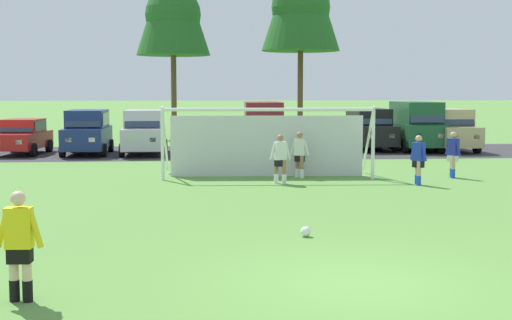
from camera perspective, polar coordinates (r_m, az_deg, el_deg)
The scene contains 18 objects.
ground_plane at distance 26.15m, azimuth 0.86°, elevation -1.14°, with size 400.00×400.00×0.00m, color #598C3D.
parking_lot_strip at distance 35.48m, azimuth -0.66°, elevation 0.65°, with size 52.00×8.40×0.01m, color #333335.
soccer_ball at distance 15.01m, azimuth 4.04°, elevation -5.81°, with size 0.22×0.22×0.22m.
soccer_goal at distance 25.15m, azimuth 0.92°, elevation 1.54°, with size 7.51×2.34×2.57m.
referee at distance 10.89m, azimuth -18.62°, elevation -6.66°, with size 0.73×0.26×1.64m.
player_midfield_center at distance 23.37m, azimuth 1.98°, elevation 0.08°, with size 0.75×0.35×1.64m.
player_defender_far at distance 25.00m, azimuth 3.56°, elevation 0.43°, with size 0.69×0.42×1.64m.
player_winger_left at distance 23.62m, azimuth 13.03°, elevation -0.01°, with size 0.43×0.70×1.64m.
player_winger_right at distance 25.92m, azimuth 15.67°, elevation 0.42°, with size 0.40×0.71×1.64m.
parked_car_slot_far_left at distance 35.97m, azimuth -18.39°, elevation 1.83°, with size 2.29×4.33×1.72m.
parked_car_slot_left at distance 35.08m, azimuth -13.51°, elevation 2.26°, with size 2.17×4.61×2.16m.
parked_car_slot_center_left at distance 34.57m, azimuth -9.05°, elevation 2.29°, with size 2.18×4.62×2.16m.
parked_car_slot_center at distance 34.79m, azimuth -3.42°, elevation 1.98°, with size 2.18×4.27×1.72m.
parked_car_slot_center_right at distance 35.51m, azimuth 0.59°, elevation 2.82°, with size 2.37×4.89×2.52m.
parked_car_slot_right at distance 37.27m, azimuth 9.17°, elevation 2.53°, with size 2.20×4.63×2.16m.
parked_car_slot_far_right at distance 37.29m, azimuth 12.86°, elevation 2.81°, with size 2.33×4.87×2.52m.
parked_car_slot_end at distance 37.40m, azimuth 15.28°, elevation 2.41°, with size 2.24×4.65×2.16m.
tree_left_edge at distance 47.57m, azimuth -6.76°, elevation 12.69°, with size 4.88×4.88×13.02m.
Camera 1 is at (-2.61, -10.84, 3.08)m, focal length 49.33 mm.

